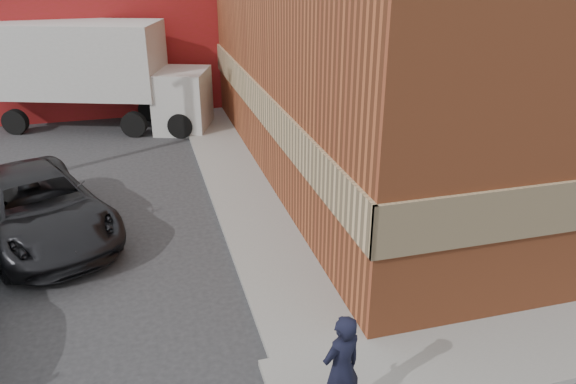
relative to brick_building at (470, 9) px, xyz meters
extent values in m
plane|color=#28282B|center=(-8.50, -9.00, -4.68)|extent=(90.00, 90.00, 0.00)
cube|color=#9C4B28|center=(0.00, 0.00, -0.18)|extent=(14.00, 18.00, 9.00)
cube|color=tan|center=(-7.04, 0.00, -2.38)|extent=(0.08, 18.16, 1.00)
cube|color=gray|center=(-7.90, 0.00, -4.62)|extent=(1.80, 18.00, 0.12)
cube|color=maroon|center=(-14.50, 11.00, -2.18)|extent=(16.00, 8.00, 5.00)
imported|color=black|center=(-8.11, -10.55, -3.65)|extent=(0.77, 0.63, 1.82)
imported|color=black|center=(-13.10, -3.05, -3.89)|extent=(4.64, 6.30, 1.59)
cube|color=beige|center=(-12.50, 6.05, -2.05)|extent=(6.66, 4.39, 2.68)
cube|color=#1C6A3A|center=(-12.91, 4.88, -2.47)|extent=(5.65, 2.01, 0.83)
cube|color=beige|center=(-8.70, 4.72, -3.55)|extent=(2.51, 2.76, 2.27)
cylinder|color=black|center=(-14.98, 5.84, -4.22)|extent=(0.98, 0.60, 0.93)
cylinder|color=black|center=(-14.29, 7.78, -4.22)|extent=(0.98, 0.60, 0.93)
cylinder|color=black|center=(-10.70, 4.33, -4.22)|extent=(0.98, 0.60, 0.93)
cylinder|color=black|center=(-10.01, 6.27, -4.22)|extent=(0.98, 0.60, 0.93)
cylinder|color=black|center=(-9.05, 3.74, -4.22)|extent=(0.98, 0.60, 0.93)
cylinder|color=black|center=(-8.36, 5.69, -4.22)|extent=(0.98, 0.60, 0.93)
camera|label=1|loc=(-10.51, -16.40, 1.93)|focal=35.00mm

